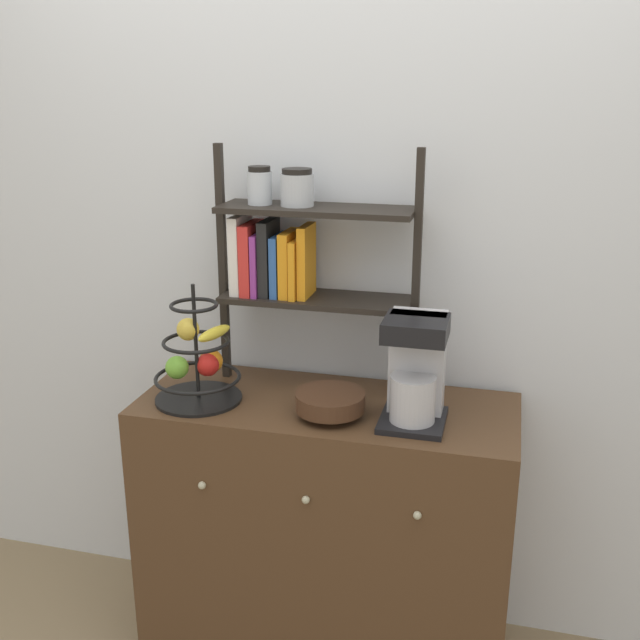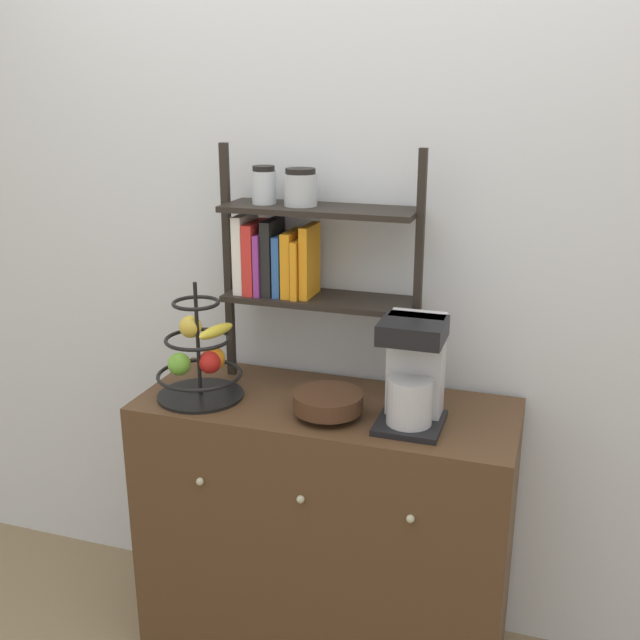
% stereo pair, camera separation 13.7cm
% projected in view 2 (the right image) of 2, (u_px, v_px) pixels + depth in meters
% --- Properties ---
extents(wall_back, '(7.00, 0.05, 2.60)m').
position_uv_depth(wall_back, '(353.00, 258.00, 2.45)').
color(wall_back, silver).
rests_on(wall_back, ground_plane).
extents(sideboard, '(1.17, 0.49, 0.90)m').
position_uv_depth(sideboard, '(326.00, 530.00, 2.45)').
color(sideboard, '#4C331E').
rests_on(sideboard, ground_plane).
extents(coffee_maker, '(0.19, 0.21, 0.32)m').
position_uv_depth(coffee_maker, '(413.00, 372.00, 2.13)').
color(coffee_maker, black).
rests_on(coffee_maker, sideboard).
extents(fruit_stand, '(0.27, 0.27, 0.37)m').
position_uv_depth(fruit_stand, '(200.00, 359.00, 2.33)').
color(fruit_stand, black).
rests_on(fruit_stand, sideboard).
extents(wooden_bowl, '(0.21, 0.21, 0.07)m').
position_uv_depth(wooden_bowl, '(328.00, 403.00, 2.21)').
color(wooden_bowl, '#422819').
rests_on(wooden_bowl, sideboard).
extents(shelf_hutch, '(0.65, 0.20, 0.77)m').
position_uv_depth(shelf_hutch, '(293.00, 250.00, 2.35)').
color(shelf_hutch, black).
rests_on(shelf_hutch, sideboard).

